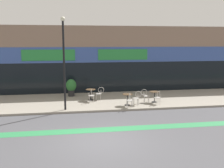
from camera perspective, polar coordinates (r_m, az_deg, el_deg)
name	(u,v)px	position (r m, az deg, el deg)	size (l,w,h in m)	color
ground_plane	(103,141)	(11.38, -2.01, -12.21)	(120.00, 120.00, 0.00)	#4C4C51
sidewalk_slab	(90,101)	(18.27, -4.85, -3.73)	(40.00, 5.50, 0.12)	gray
storefront_facade	(85,59)	(22.56, -5.86, 5.45)	(40.00, 4.06, 5.36)	#7F6656
bike_lane_stripe	(99,130)	(12.65, -2.79, -9.95)	(36.00, 0.70, 0.01)	#2D844C
bistro_table_0	(91,92)	(18.20, -4.67, -1.84)	(0.67, 0.67, 0.76)	black
bistro_table_1	(127,97)	(16.73, 3.37, -2.91)	(0.65, 0.65, 0.72)	black
bistro_table_2	(155,95)	(17.75, 9.24, -2.30)	(0.67, 0.67, 0.73)	black
cafe_chair_0_near	(91,95)	(17.59, -4.52, -2.31)	(0.43, 0.59, 0.90)	#B7B2AD
cafe_chair_0_side	(100,93)	(18.25, -2.71, -1.86)	(0.60, 0.45, 0.90)	#B7B2AD
cafe_chair_1_near	(130,99)	(16.14, 3.84, -3.37)	(0.43, 0.59, 0.90)	#B7B2AD
cafe_chair_1_side	(137,97)	(16.87, 5.45, -2.83)	(0.59, 0.42, 0.90)	#B7B2AD
cafe_chair_2_near	(158,97)	(17.17, 9.92, -2.71)	(0.44, 0.59, 0.90)	#B7B2AD
cafe_chair_2_side	(145,95)	(17.57, 7.29, -2.37)	(0.60, 0.45, 0.90)	#B7B2AD
planter_pot	(71,87)	(19.65, -8.88, -0.57)	(0.76, 0.76, 1.27)	#232326
lamp_post	(64,57)	(15.52, -10.44, 5.72)	(0.26, 0.26, 5.43)	black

